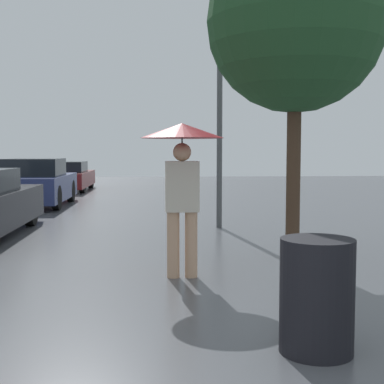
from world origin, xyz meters
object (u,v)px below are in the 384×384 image
pedestrian (182,158)px  street_lamp (220,58)px  trash_bin (317,296)px  parked_car_farthest (65,177)px  tree (296,24)px  parked_car_third (36,184)px

pedestrian → street_lamp: size_ratio=0.38×
pedestrian → trash_bin: pedestrian is taller
parked_car_farthest → tree: (5.61, -13.83, 2.85)m
pedestrian → tree: 2.71m
tree → parked_car_third: bearing=124.4°
pedestrian → street_lamp: street_lamp is taller
parked_car_farthest → parked_car_third: bearing=-88.5°
pedestrian → parked_car_farthest: bearing=104.9°
street_lamp → parked_car_third: bearing=135.6°
tree → trash_bin: tree is taller
parked_car_farthest → street_lamp: bearing=-64.9°
parked_car_farthest → street_lamp: street_lamp is taller
parked_car_third → tree: tree is taller
parked_car_third → parked_car_farthest: 5.86m
pedestrian → tree: tree is taller
street_lamp → parked_car_farthest: bearing=115.1°
tree → parked_car_farthest: bearing=112.1°
parked_car_farthest → street_lamp: size_ratio=0.84×
street_lamp → trash_bin: bearing=-90.3°
parked_car_third → parked_car_farthest: size_ratio=0.92×
parked_car_third → trash_bin: 12.48m
parked_car_farthest → tree: tree is taller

